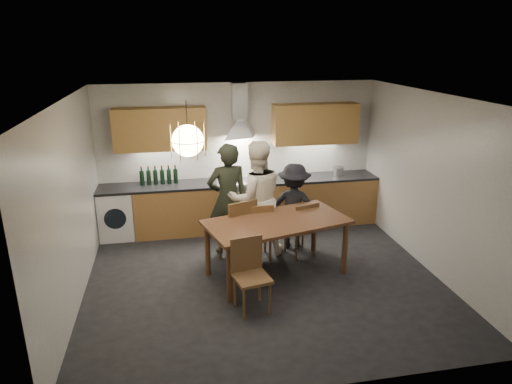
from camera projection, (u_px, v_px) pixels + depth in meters
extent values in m
plane|color=black|center=(264.00, 279.00, 6.63)|extent=(5.00, 5.00, 0.00)
cube|color=silver|center=(239.00, 155.00, 8.31)|extent=(5.00, 0.02, 2.60)
cube|color=silver|center=(315.00, 273.00, 4.12)|extent=(5.00, 0.02, 2.60)
cube|color=silver|center=(71.00, 206.00, 5.77)|extent=(0.02, 4.50, 2.60)
cube|color=silver|center=(431.00, 184.00, 6.66)|extent=(0.02, 4.50, 2.60)
cube|color=silver|center=(265.00, 97.00, 5.80)|extent=(5.00, 4.50, 0.02)
cube|color=#BE8749|center=(177.00, 210.00, 8.10)|extent=(1.45, 0.60, 0.86)
cube|color=#BE8749|center=(319.00, 200.00, 8.57)|extent=(2.05, 0.60, 0.86)
cube|color=white|center=(117.00, 214.00, 7.91)|extent=(0.58, 0.58, 0.85)
cube|color=black|center=(158.00, 187.00, 7.90)|extent=(2.05, 0.62, 0.04)
cube|color=black|center=(320.00, 177.00, 8.43)|extent=(2.05, 0.62, 0.04)
cube|color=silver|center=(242.00, 207.00, 8.31)|extent=(0.90, 0.60, 0.80)
cube|color=black|center=(245.00, 214.00, 8.06)|extent=(0.78, 0.02, 0.42)
cube|color=slate|center=(242.00, 184.00, 8.17)|extent=(0.90, 0.60, 0.08)
cube|color=silver|center=(244.00, 185.00, 7.91)|extent=(0.90, 0.08, 0.04)
cube|color=tan|center=(160.00, 129.00, 7.72)|extent=(1.55, 0.35, 0.72)
cube|color=tan|center=(315.00, 124.00, 8.21)|extent=(1.55, 0.35, 0.72)
cube|color=silver|center=(239.00, 101.00, 7.87)|extent=(0.26, 0.22, 0.62)
cylinder|color=black|center=(187.00, 121.00, 5.61)|extent=(0.01, 0.01, 0.50)
sphere|color=#FFE0A5|center=(188.00, 141.00, 5.69)|extent=(0.40, 0.40, 0.40)
torus|color=gold|center=(188.00, 141.00, 5.69)|extent=(0.43, 0.43, 0.01)
cube|color=brown|center=(277.00, 222.00, 6.51)|extent=(2.20, 1.49, 0.04)
cylinder|color=brown|center=(229.00, 275.00, 5.92)|extent=(0.08, 0.08, 0.80)
cylinder|color=brown|center=(208.00, 250.00, 6.62)|extent=(0.08, 0.08, 0.80)
cylinder|color=brown|center=(345.00, 248.00, 6.67)|extent=(0.08, 0.08, 0.80)
cylinder|color=brown|center=(314.00, 228.00, 7.38)|extent=(0.08, 0.08, 0.80)
cube|color=brown|center=(236.00, 231.00, 7.01)|extent=(0.61, 0.61, 0.04)
cube|color=brown|center=(243.00, 218.00, 6.75)|extent=(0.46, 0.21, 0.52)
cylinder|color=brown|center=(241.00, 239.00, 7.34)|extent=(0.04, 0.04, 0.48)
cylinder|color=brown|center=(253.00, 248.00, 7.03)|extent=(0.04, 0.04, 0.48)
cylinder|color=brown|center=(220.00, 245.00, 7.16)|extent=(0.04, 0.04, 0.48)
cylinder|color=brown|center=(232.00, 254.00, 6.85)|extent=(0.04, 0.04, 0.48)
cube|color=brown|center=(257.00, 231.00, 7.12)|extent=(0.44, 0.44, 0.04)
cube|color=brown|center=(260.00, 221.00, 6.86)|extent=(0.43, 0.05, 0.47)
cylinder|color=brown|center=(265.00, 240.00, 7.39)|extent=(0.04, 0.04, 0.44)
cylinder|color=brown|center=(270.00, 249.00, 7.07)|extent=(0.04, 0.04, 0.44)
cylinder|color=brown|center=(244.00, 242.00, 7.32)|extent=(0.04, 0.04, 0.44)
cylinder|color=brown|center=(248.00, 251.00, 7.00)|extent=(0.04, 0.04, 0.44)
cube|color=brown|center=(300.00, 229.00, 7.26)|extent=(0.51, 0.51, 0.04)
cube|color=brown|center=(307.00, 218.00, 7.02)|extent=(0.41, 0.16, 0.45)
cylinder|color=brown|center=(303.00, 236.00, 7.55)|extent=(0.04, 0.04, 0.42)
cylinder|color=brown|center=(314.00, 244.00, 7.26)|extent=(0.04, 0.04, 0.42)
cylinder|color=brown|center=(285.00, 240.00, 7.40)|extent=(0.04, 0.04, 0.42)
cylinder|color=brown|center=(296.00, 248.00, 7.12)|extent=(0.04, 0.04, 0.42)
cube|color=brown|center=(252.00, 278.00, 5.72)|extent=(0.50, 0.50, 0.04)
cube|color=brown|center=(246.00, 254.00, 5.81)|extent=(0.42, 0.12, 0.47)
cylinder|color=brown|center=(244.00, 304.00, 5.59)|extent=(0.04, 0.04, 0.43)
cylinder|color=brown|center=(235.00, 291.00, 5.89)|extent=(0.04, 0.04, 0.43)
cylinder|color=brown|center=(270.00, 299.00, 5.71)|extent=(0.04, 0.04, 0.43)
cylinder|color=brown|center=(259.00, 286.00, 6.01)|extent=(0.04, 0.04, 0.43)
imported|color=black|center=(228.00, 199.00, 7.21)|extent=(0.71, 0.51, 1.81)
imported|color=white|center=(256.00, 199.00, 7.16)|extent=(0.94, 0.75, 1.85)
imported|color=black|center=(294.00, 206.00, 7.44)|extent=(1.05, 0.82, 1.43)
imported|color=#B2B2B5|center=(297.00, 176.00, 8.30)|extent=(0.30, 0.30, 0.07)
cylinder|color=#B1B1B5|center=(338.00, 171.00, 8.51)|extent=(0.22, 0.22, 0.14)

